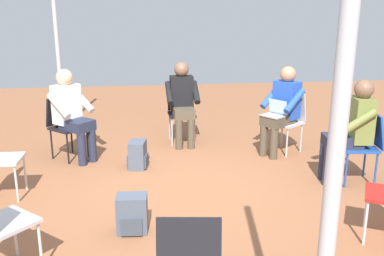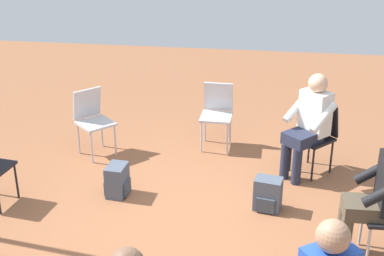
# 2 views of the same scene
# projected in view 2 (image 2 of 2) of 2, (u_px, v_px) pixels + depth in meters

# --- Properties ---
(ground_plane) EXTENTS (14.00, 14.00, 0.00)m
(ground_plane) POSITION_uv_depth(u_px,v_px,m) (182.00, 230.00, 5.34)
(ground_plane) COLOR brown
(chair_northeast) EXTENTS (0.58, 0.59, 0.85)m
(chair_northeast) POSITION_uv_depth(u_px,v_px,m) (317.00, 133.00, 6.33)
(chair_northeast) COLOR black
(chair_northeast) RESTS_ON ground
(chair_north) EXTENTS (0.41, 0.44, 0.85)m
(chair_north) POSITION_uv_depth(u_px,v_px,m) (217.00, 111.00, 6.99)
(chair_north) COLOR #B7B7BC
(chair_north) RESTS_ON ground
(chair_northwest) EXTENTS (0.59, 0.58, 0.85)m
(chair_northwest) POSITION_uv_depth(u_px,v_px,m) (92.00, 117.00, 6.78)
(chair_northwest) COLOR #B7B7BC
(chair_northwest) RESTS_ON ground
(person_in_white) EXTENTS (0.63, 0.63, 1.24)m
(person_in_white) POSITION_uv_depth(u_px,v_px,m) (309.00, 121.00, 6.16)
(person_in_white) COLOR #23283D
(person_in_white) RESTS_ON ground
(person_in_black) EXTENTS (0.53, 0.50, 1.24)m
(person_in_black) POSITION_uv_depth(u_px,v_px,m) (381.00, 191.00, 4.68)
(person_in_black) COLOR #4C4233
(person_in_black) RESTS_ON ground
(backpack_near_laptop_user) EXTENTS (0.26, 0.29, 0.36)m
(backpack_near_laptop_user) POSITION_uv_depth(u_px,v_px,m) (117.00, 182.00, 5.92)
(backpack_near_laptop_user) COLOR #475160
(backpack_near_laptop_user) RESTS_ON ground
(backpack_by_empty_chair) EXTENTS (0.31, 0.28, 0.36)m
(backpack_by_empty_chair) POSITION_uv_depth(u_px,v_px,m) (268.00, 196.00, 5.65)
(backpack_by_empty_chair) COLOR #475160
(backpack_by_empty_chair) RESTS_ON ground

